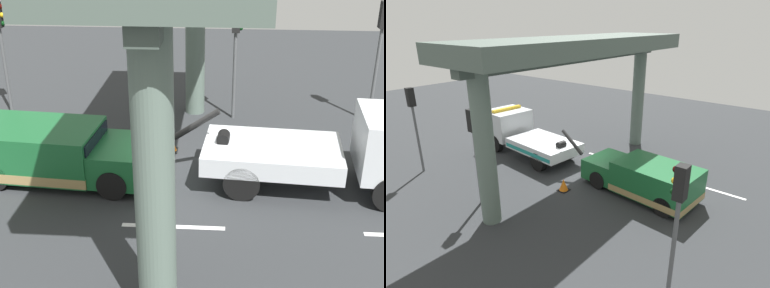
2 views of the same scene
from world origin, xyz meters
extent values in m
cube|color=#2D3033|center=(0.00, 0.00, -0.05)|extent=(60.00, 40.00, 0.10)
cube|color=silver|center=(0.00, -2.38, 0.00)|extent=(2.60, 0.16, 0.01)
cube|color=silver|center=(2.57, 0.09, 0.93)|extent=(4.02, 2.71, 0.55)
cube|color=teal|center=(2.66, 1.30, 0.84)|extent=(3.64, 0.32, 0.20)
cylinder|color=black|center=(0.38, 0.27, 1.66)|extent=(1.42, 0.30, 1.07)
cylinder|color=black|center=(1.18, 0.21, 1.32)|extent=(0.40, 0.48, 0.36)
cylinder|color=black|center=(5.77, 0.87, 0.50)|extent=(1.02, 0.40, 1.00)
cylinder|color=black|center=(1.89, 1.19, 0.50)|extent=(1.02, 0.40, 1.00)
cylinder|color=black|center=(1.71, -0.88, 0.50)|extent=(1.02, 0.40, 1.00)
cube|color=#195B2D|center=(-4.14, 0.05, 0.91)|extent=(3.63, 2.48, 1.35)
cube|color=#195B2D|center=(-1.56, -0.16, 0.71)|extent=(1.90, 2.25, 0.95)
cube|color=black|center=(-2.40, -0.09, 1.20)|extent=(0.22, 1.93, 0.59)
cube|color=#9E8451|center=(-4.14, 0.05, 0.41)|extent=(3.65, 2.49, 0.28)
cylinder|color=black|center=(-1.63, 0.81, 0.42)|extent=(0.86, 0.35, 0.84)
cylinder|color=black|center=(-1.79, -1.10, 0.42)|extent=(0.86, 0.35, 0.84)
cylinder|color=black|center=(-5.01, 1.09, 0.42)|extent=(0.86, 0.35, 0.84)
cylinder|color=#596B60|center=(0.04, 5.56, 2.97)|extent=(0.72, 0.72, 5.93)
cylinder|color=#596B60|center=(0.04, -5.56, 2.97)|extent=(0.72, 0.72, 5.93)
cylinder|color=#515456|center=(-7.00, 5.02, 1.63)|extent=(0.12, 0.12, 3.26)
sphere|color=#360605|center=(-6.84, 5.02, 4.01)|extent=(0.18, 0.18, 0.18)
sphere|color=gold|center=(-6.84, 5.02, 3.71)|extent=(0.18, 0.18, 0.18)
sphere|color=black|center=(-6.84, 5.02, 3.41)|extent=(0.18, 0.18, 0.18)
cylinder|color=#515456|center=(1.50, 5.02, 1.61)|extent=(0.12, 0.12, 3.22)
cube|color=black|center=(1.50, 5.02, 3.67)|extent=(0.28, 0.32, 0.90)
sphere|color=red|center=(1.66, 5.02, 3.97)|extent=(0.18, 0.18, 0.18)
sphere|color=#3A2D06|center=(1.66, 5.02, 3.67)|extent=(0.18, 0.18, 0.18)
sphere|color=black|center=(1.66, 5.02, 3.37)|extent=(0.18, 0.18, 0.18)
cylinder|color=#515456|center=(6.50, 5.02, 1.72)|extent=(0.12, 0.12, 3.45)
cube|color=black|center=(6.50, 5.02, 3.90)|extent=(0.28, 0.32, 0.90)
cone|color=orange|center=(-0.54, 2.00, 0.28)|extent=(0.43, 0.43, 0.57)
cube|color=black|center=(-0.54, 2.00, 0.01)|extent=(0.48, 0.48, 0.03)
camera|label=1|loc=(1.23, -13.45, 7.45)|focal=49.43mm
camera|label=2|loc=(-9.47, 11.96, 7.30)|focal=30.64mm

